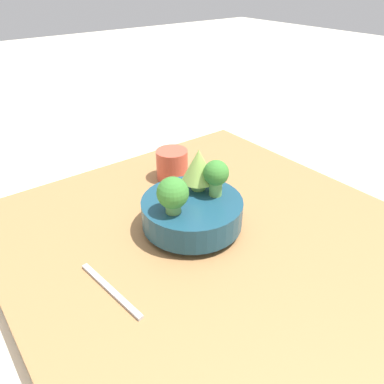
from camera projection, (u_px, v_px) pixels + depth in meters
ground_plane at (211, 251)px, 0.80m from camera, size 6.00×6.00×0.00m
table at (212, 242)px, 0.79m from camera, size 0.82×0.80×0.05m
bowl at (192, 212)px, 0.77m from camera, size 0.21×0.21×0.07m
broccoli_floret_front at (173, 194)px, 0.70m from camera, size 0.06×0.06×0.07m
broccoli_floret_back at (216, 175)px, 0.75m from camera, size 0.05×0.05×0.08m
romanesco_piece_far at (199, 166)px, 0.77m from camera, size 0.07×0.07×0.09m
cup at (172, 164)px, 0.95m from camera, size 0.08×0.08×0.08m
fork at (111, 290)px, 0.63m from camera, size 0.17×0.03×0.01m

